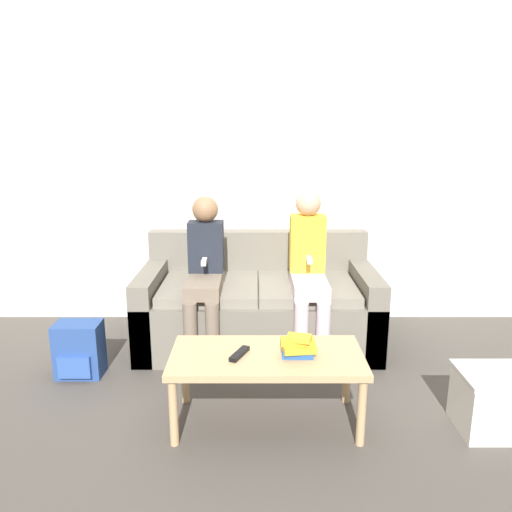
{
  "coord_description": "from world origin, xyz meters",
  "views": [
    {
      "loc": [
        -0.02,
        -2.91,
        1.53
      ],
      "look_at": [
        0.0,
        0.41,
        0.69
      ],
      "focal_mm": 35.0,
      "sensor_mm": 36.0,
      "label": 1
    }
  ],
  "objects_px": {
    "couch": "(256,307)",
    "backpack": "(77,350)",
    "person_left": "(202,269)",
    "storage_box": "(489,401)",
    "tv_remote": "(237,354)",
    "person_right": "(306,266)",
    "coffee_table": "(265,362)"
  },
  "relations": [
    {
      "from": "backpack",
      "to": "person_right",
      "type": "bearing_deg",
      "value": 12.83
    },
    {
      "from": "storage_box",
      "to": "coffee_table",
      "type": "bearing_deg",
      "value": 176.37
    },
    {
      "from": "person_left",
      "to": "storage_box",
      "type": "height_order",
      "value": "person_left"
    },
    {
      "from": "couch",
      "to": "backpack",
      "type": "height_order",
      "value": "couch"
    },
    {
      "from": "person_left",
      "to": "backpack",
      "type": "xyz_separation_m",
      "value": [
        -0.78,
        -0.33,
        -0.44
      ]
    },
    {
      "from": "tv_remote",
      "to": "backpack",
      "type": "relative_size",
      "value": 0.49
    },
    {
      "from": "couch",
      "to": "tv_remote",
      "type": "xyz_separation_m",
      "value": [
        -0.1,
        -1.07,
        0.13
      ]
    },
    {
      "from": "couch",
      "to": "person_left",
      "type": "xyz_separation_m",
      "value": [
        -0.36,
        -0.19,
        0.34
      ]
    },
    {
      "from": "person_right",
      "to": "tv_remote",
      "type": "height_order",
      "value": "person_right"
    },
    {
      "from": "coffee_table",
      "to": "tv_remote",
      "type": "height_order",
      "value": "tv_remote"
    },
    {
      "from": "storage_box",
      "to": "backpack",
      "type": "xyz_separation_m",
      "value": [
        -2.35,
        0.6,
        0.01
      ]
    },
    {
      "from": "coffee_table",
      "to": "backpack",
      "type": "distance_m",
      "value": 1.31
    },
    {
      "from": "tv_remote",
      "to": "backpack",
      "type": "height_order",
      "value": "tv_remote"
    },
    {
      "from": "couch",
      "to": "person_right",
      "type": "height_order",
      "value": "person_right"
    },
    {
      "from": "person_right",
      "to": "backpack",
      "type": "height_order",
      "value": "person_right"
    },
    {
      "from": "couch",
      "to": "tv_remote",
      "type": "bearing_deg",
      "value": -95.42
    },
    {
      "from": "tv_remote",
      "to": "storage_box",
      "type": "height_order",
      "value": "tv_remote"
    },
    {
      "from": "person_left",
      "to": "storage_box",
      "type": "xyz_separation_m",
      "value": [
        1.57,
        -0.93,
        -0.45
      ]
    },
    {
      "from": "backpack",
      "to": "couch",
      "type": "bearing_deg",
      "value": 24.78
    },
    {
      "from": "person_left",
      "to": "backpack",
      "type": "bearing_deg",
      "value": -156.78
    },
    {
      "from": "person_right",
      "to": "backpack",
      "type": "relative_size",
      "value": 3.22
    },
    {
      "from": "person_right",
      "to": "coffee_table",
      "type": "bearing_deg",
      "value": -109.18
    },
    {
      "from": "couch",
      "to": "tv_remote",
      "type": "relative_size",
      "value": 9.76
    },
    {
      "from": "couch",
      "to": "backpack",
      "type": "relative_size",
      "value": 4.76
    },
    {
      "from": "couch",
      "to": "backpack",
      "type": "distance_m",
      "value": 1.26
    },
    {
      "from": "storage_box",
      "to": "couch",
      "type": "bearing_deg",
      "value": 137.01
    },
    {
      "from": "coffee_table",
      "to": "person_left",
      "type": "height_order",
      "value": "person_left"
    },
    {
      "from": "person_left",
      "to": "storage_box",
      "type": "relative_size",
      "value": 3.07
    },
    {
      "from": "person_right",
      "to": "storage_box",
      "type": "height_order",
      "value": "person_right"
    },
    {
      "from": "couch",
      "to": "backpack",
      "type": "xyz_separation_m",
      "value": [
        -1.14,
        -0.53,
        -0.1
      ]
    },
    {
      "from": "couch",
      "to": "tv_remote",
      "type": "height_order",
      "value": "couch"
    },
    {
      "from": "person_right",
      "to": "person_left",
      "type": "bearing_deg",
      "value": -179.64
    }
  ]
}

